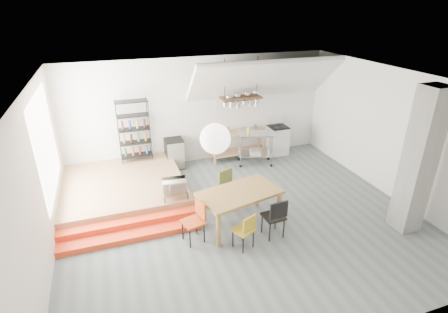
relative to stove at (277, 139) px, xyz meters
name	(u,v)px	position (x,y,z in m)	size (l,w,h in m)	color
floor	(242,218)	(-2.50, -3.16, -0.48)	(8.00, 8.00, 0.00)	#566063
wall_back	(200,111)	(-2.50, 0.34, 1.12)	(8.00, 0.04, 3.20)	silver
wall_left	(38,185)	(-6.50, -3.16, 1.12)	(0.04, 7.00, 3.20)	silver
wall_right	(392,134)	(1.50, -3.16, 1.12)	(0.04, 7.00, 3.20)	silver
ceiling	(245,81)	(-2.50, -3.16, 2.72)	(8.00, 7.00, 0.02)	white
slope_ceiling	(264,79)	(-0.70, -0.26, 2.07)	(4.40, 1.80, 0.15)	white
window_pane	(46,145)	(-6.48, -1.66, 1.32)	(0.02, 2.50, 2.20)	white
platform	(124,188)	(-5.00, -1.16, -0.28)	(3.00, 3.00, 0.40)	#A67F53
step_lower	(132,236)	(-5.00, -3.11, -0.41)	(3.00, 0.35, 0.13)	red
step_upper	(130,224)	(-5.00, -2.76, -0.35)	(3.00, 0.35, 0.27)	red
concrete_column	(419,162)	(0.80, -4.66, 1.12)	(0.50, 0.50, 3.20)	slate
kitchen_counter	(237,140)	(-1.40, -0.01, 0.15)	(1.80, 0.60, 0.91)	#A67F53
stove	(277,139)	(0.00, 0.00, 0.00)	(0.60, 0.60, 1.18)	white
pot_rack	(242,100)	(-1.37, -0.23, 1.50)	(1.20, 0.50, 1.43)	#3F2919
wire_shelving	(134,130)	(-4.50, 0.04, 0.85)	(0.88, 0.38, 1.80)	black
microwave_shelf	(175,192)	(-3.90, -2.41, 0.07)	(0.60, 0.40, 0.16)	#A67F53
paper_lantern	(215,139)	(-3.23, -3.49, 1.72)	(0.60, 0.60, 0.60)	white
dining_table	(240,195)	(-2.65, -3.36, 0.27)	(1.93, 1.35, 0.84)	olive
chair_mustard	(246,229)	(-2.84, -4.20, 0.00)	(0.49, 0.49, 0.81)	#B1911E
chair_black	(275,215)	(-2.11, -4.05, 0.07)	(0.45, 0.45, 0.93)	black
chair_olive	(228,185)	(-2.61, -2.54, 0.08)	(0.55, 0.55, 0.94)	#616B32
chair_red	(196,218)	(-3.70, -3.59, 0.06)	(0.50, 0.50, 0.91)	#BD4C1B
rolling_cart	(255,144)	(-1.02, -0.53, 0.17)	(1.13, 0.82, 1.01)	silver
mini_fridge	(175,153)	(-3.40, 0.04, -0.03)	(0.53, 0.53, 0.90)	black
microwave	(174,186)	(-3.90, -2.41, 0.24)	(0.56, 0.38, 0.31)	beige
bowl	(242,131)	(-1.29, -0.06, 0.45)	(0.19, 0.19, 0.05)	silver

